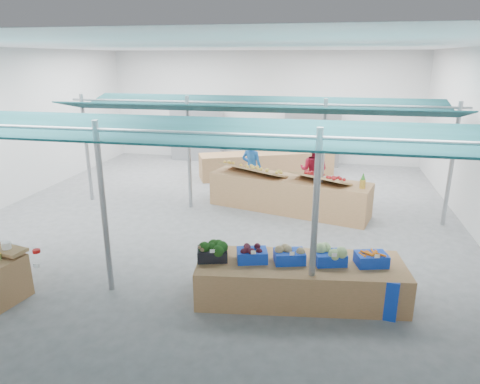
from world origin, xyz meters
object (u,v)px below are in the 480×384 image
at_px(crate_stack, 379,294).
at_px(vendor_right, 314,171).
at_px(fruit_counter, 288,194).
at_px(vendor_left, 252,168).
at_px(veg_counter, 300,280).

relative_size(crate_stack, vendor_right, 0.39).
distance_m(fruit_counter, vendor_left, 1.68).
bearing_deg(veg_counter, vendor_right, 82.62).
xyz_separation_m(fruit_counter, vendor_left, (-1.20, 1.10, 0.40)).
bearing_deg(vendor_left, fruit_counter, 152.21).
xyz_separation_m(vendor_left, vendor_right, (1.80, -0.00, 0.00)).
bearing_deg(fruit_counter, vendor_right, 76.11).
bearing_deg(veg_counter, fruit_counter, 90.55).
xyz_separation_m(veg_counter, vendor_left, (-1.84, 5.46, 0.52)).
relative_size(vendor_left, vendor_right, 1.00).
xyz_separation_m(crate_stack, vendor_left, (-3.12, 5.66, 0.52)).
distance_m(veg_counter, vendor_left, 5.79).
height_order(fruit_counter, vendor_right, vendor_right).
xyz_separation_m(veg_counter, fruit_counter, (-0.64, 4.36, 0.12)).
xyz_separation_m(fruit_counter, vendor_right, (0.60, 1.10, 0.40)).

